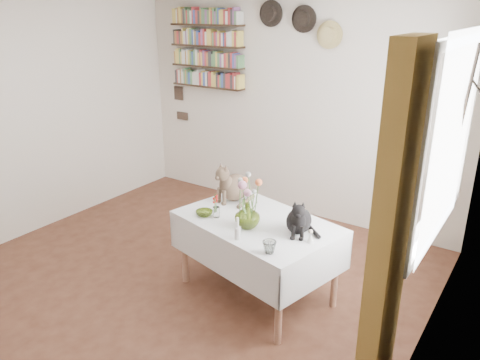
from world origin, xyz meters
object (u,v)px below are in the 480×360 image
Objects in this scene: tabby_cat at (235,180)px; black_cat at (299,214)px; dining_table at (257,239)px; flower_vase at (247,215)px; bookshelf_unit at (207,49)px.

tabby_cat reaches higher than black_cat.
dining_table is 0.49m from black_cat.
flower_vase is 0.21× the size of bookshelf_unit.
flower_vase is at bearing -26.48° from tabby_cat.
dining_table is at bearing 89.79° from flower_vase.
black_cat is 0.30× the size of bookshelf_unit.
black_cat reaches higher than flower_vase.
bookshelf_unit is (-1.37, 1.40, 0.97)m from tabby_cat.
black_cat is 0.41m from flower_vase.
flower_vase is (-0.00, -0.14, 0.27)m from dining_table.
black_cat is at bearing 0.30° from tabby_cat.
flower_vase is at bearing 177.51° from black_cat.
dining_table is 1.44× the size of bookshelf_unit.
tabby_cat is 1.21× the size of black_cat.
bookshelf_unit reaches higher than black_cat.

